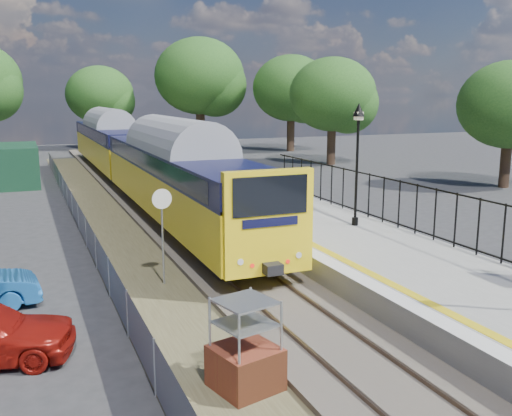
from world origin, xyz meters
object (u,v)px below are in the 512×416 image
victorian_lamp_north (358,136)px  brick_plinth (245,347)px  speed_sign (162,220)px  train (133,153)px

victorian_lamp_north → brick_plinth: victorian_lamp_north is taller
victorian_lamp_north → speed_sign: victorian_lamp_north is taller
victorian_lamp_north → train: bearing=107.8°
victorian_lamp_north → brick_plinth: (-7.80, -8.45, -3.38)m
victorian_lamp_north → brick_plinth: size_ratio=2.42×
brick_plinth → speed_sign: size_ratio=0.63×
train → brick_plinth: (-2.50, -24.96, -1.43)m
speed_sign → train: bearing=77.6°
victorian_lamp_north → brick_plinth: 11.99m
brick_plinth → speed_sign: (-0.00, 6.85, 1.18)m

